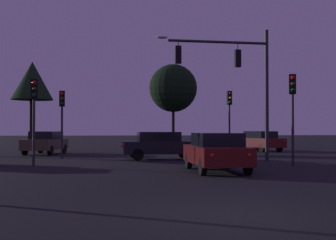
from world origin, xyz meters
name	(u,v)px	position (x,y,z in m)	size (l,w,h in m)	color
ground_plane	(145,151)	(0.00, 24.50, 0.00)	(168.00, 168.00, 0.00)	black
traffic_signal_mast_arm	(237,72)	(3.96, 13.48, 4.63)	(5.93, 0.50, 6.89)	#232326
traffic_light_corner_left	(229,109)	(5.11, 19.03, 2.95)	(0.32, 0.36, 4.16)	#232326
traffic_light_corner_right	(293,101)	(5.65, 10.40, 2.95)	(0.36, 0.38, 4.15)	#232326
traffic_light_median	(34,104)	(-5.93, 11.81, 2.79)	(0.34, 0.37, 3.92)	#232326
traffic_light_far_side	(62,110)	(-5.30, 17.04, 2.76)	(0.30, 0.35, 3.87)	#232326
car_nearside_lane	(216,151)	(1.64, 8.46, 0.80)	(1.94, 4.21, 1.52)	#4C0F0F
car_crossing_left	(161,145)	(0.23, 15.53, 0.79)	(4.35, 1.90, 1.52)	black
car_far_lane	(45,142)	(-6.87, 21.43, 0.79)	(2.68, 4.31, 1.52)	#473828
car_parked_lot	(260,141)	(8.73, 23.59, 0.80)	(2.81, 4.80, 1.52)	#4C0F0F
tree_left_far	(32,81)	(-8.64, 26.31, 5.39)	(3.22, 3.22, 6.94)	black
tree_center_horizon	(173,88)	(3.51, 33.85, 5.72)	(4.74, 4.74, 8.11)	black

